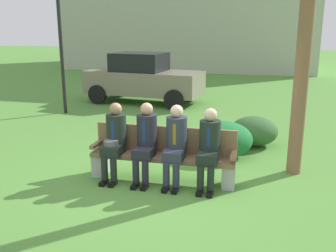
# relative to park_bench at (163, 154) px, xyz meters

# --- Properties ---
(ground_plane) EXTENTS (80.00, 80.00, 0.00)m
(ground_plane) POSITION_rel_park_bench_xyz_m (-0.04, -0.12, -0.44)
(ground_plane) COLOR #508937
(park_bench) EXTENTS (2.44, 0.44, 0.90)m
(park_bench) POSITION_rel_park_bench_xyz_m (0.00, 0.00, 0.00)
(park_bench) COLOR brown
(park_bench) RESTS_ON ground
(seated_man_leftmost) EXTENTS (0.34, 0.72, 1.30)m
(seated_man_leftmost) POSITION_rel_park_bench_xyz_m (-0.81, -0.14, 0.28)
(seated_man_leftmost) COLOR #1E2823
(seated_man_leftmost) RESTS_ON ground
(seated_man_centerleft) EXTENTS (0.34, 0.72, 1.32)m
(seated_man_centerleft) POSITION_rel_park_bench_xyz_m (-0.27, -0.13, 0.30)
(seated_man_centerleft) COLOR #23232D
(seated_man_centerleft) RESTS_ON ground
(seated_man_centerright) EXTENTS (0.34, 0.72, 1.31)m
(seated_man_centerright) POSITION_rel_park_bench_xyz_m (0.24, -0.13, 0.29)
(seated_man_centerright) COLOR #2D3342
(seated_man_centerright) RESTS_ON ground
(seated_man_rightmost) EXTENTS (0.34, 0.72, 1.28)m
(seated_man_rightmost) POSITION_rel_park_bench_xyz_m (0.79, -0.13, 0.28)
(seated_man_rightmost) COLOR #1E2823
(seated_man_rightmost) RESTS_ON ground
(shrub_near_bench) EXTENTS (1.02, 0.94, 0.64)m
(shrub_near_bench) POSITION_rel_park_bench_xyz_m (1.44, 2.36, -0.12)
(shrub_near_bench) COLOR #335D2F
(shrub_near_bench) RESTS_ON ground
(shrub_mid_lawn) EXTENTS (1.13, 1.04, 0.71)m
(shrub_mid_lawn) POSITION_rel_park_bench_xyz_m (0.88, 1.45, -0.09)
(shrub_mid_lawn) COLOR #1E6E34
(shrub_mid_lawn) RESTS_ON ground
(parked_car_near) EXTENTS (4.06, 2.08, 1.68)m
(parked_car_near) POSITION_rel_park_bench_xyz_m (-2.39, 6.41, 0.40)
(parked_car_near) COLOR slate
(parked_car_near) RESTS_ON ground
(street_lamp) EXTENTS (0.24, 0.24, 3.71)m
(street_lamp) POSITION_rel_park_bench_xyz_m (-4.18, 4.29, 1.83)
(street_lamp) COLOR black
(street_lamp) RESTS_ON ground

